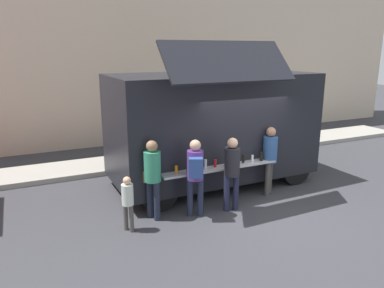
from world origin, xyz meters
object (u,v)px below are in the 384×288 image
(customer_front_ordering, at_px, (232,168))
(customer_mid_with_backpack, at_px, (195,171))
(customer_rear_waiting, at_px, (152,173))
(customer_extra_browsing, at_px, (270,155))
(food_truck_main, at_px, (213,125))
(child_near_queue, at_px, (128,199))
(trash_bin, at_px, (282,134))

(customer_front_ordering, relative_size, customer_mid_with_backpack, 0.98)
(customer_mid_with_backpack, distance_m, customer_rear_waiting, 0.94)
(customer_mid_with_backpack, distance_m, customer_extra_browsing, 2.33)
(customer_rear_waiting, bearing_deg, customer_front_ordering, -33.52)
(food_truck_main, bearing_deg, child_near_queue, -149.28)
(customer_extra_browsing, bearing_deg, food_truck_main, -6.06)
(customer_rear_waiting, bearing_deg, customer_mid_with_backpack, -41.67)
(food_truck_main, bearing_deg, customer_extra_browsing, -56.77)
(customer_rear_waiting, xyz_separation_m, customer_extra_browsing, (3.18, 0.08, -0.00))
(food_truck_main, distance_m, customer_extra_browsing, 1.75)
(food_truck_main, distance_m, customer_mid_with_backpack, 2.30)
(food_truck_main, height_order, child_near_queue, food_truck_main)
(customer_extra_browsing, xyz_separation_m, child_near_queue, (-3.83, -0.43, -0.35))
(trash_bin, height_order, customer_front_ordering, customer_front_ordering)
(trash_bin, distance_m, customer_extra_browsing, 5.02)
(customer_front_ordering, height_order, customer_mid_with_backpack, customer_mid_with_backpack)
(customer_mid_with_backpack, relative_size, child_near_queue, 1.49)
(customer_extra_browsing, bearing_deg, trash_bin, -82.52)
(customer_front_ordering, xyz_separation_m, customer_extra_browsing, (1.39, 0.45, 0.02))
(food_truck_main, bearing_deg, customer_front_ordering, -105.42)
(customer_extra_browsing, relative_size, child_near_queue, 1.50)
(customer_rear_waiting, bearing_deg, customer_extra_browsing, -20.51)
(food_truck_main, distance_m, child_near_queue, 3.54)
(customer_front_ordering, height_order, customer_extra_browsing, customer_extra_browsing)
(food_truck_main, relative_size, customer_extra_browsing, 3.09)
(food_truck_main, xyz_separation_m, child_near_queue, (-2.91, -1.79, -0.95))
(customer_mid_with_backpack, distance_m, child_near_queue, 1.58)
(customer_mid_with_backpack, relative_size, customer_extra_browsing, 1.00)
(customer_mid_with_backpack, bearing_deg, child_near_queue, 114.62)
(food_truck_main, bearing_deg, customer_mid_with_backpack, -128.79)
(child_near_queue, bearing_deg, customer_extra_browsing, -25.57)
(trash_bin, relative_size, customer_front_ordering, 0.58)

